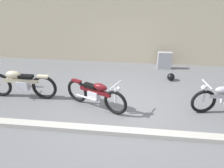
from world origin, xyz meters
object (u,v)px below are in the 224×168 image
Objects in this scene: helmet at (171,77)px; motorcycle_cream at (21,83)px; stone_marker at (164,61)px; motorcycle_maroon at (96,94)px.

motorcycle_cream is at bearing -159.25° from helmet.
stone_marker is 3.95m from motorcycle_maroon.
stone_marker is 5.50m from motorcycle_cream.
motorcycle_cream reaches higher than helmet.
motorcycle_maroon is (2.40, -0.32, -0.04)m from motorcycle_cream.
motorcycle_maroon reaches higher than stone_marker.
helmet is at bearing -82.62° from stone_marker.
motorcycle_maroon is (-2.39, -2.13, 0.30)m from helmet.
stone_marker reaches higher than helmet.
motorcycle_cream is at bearing -147.72° from stone_marker.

